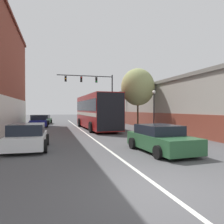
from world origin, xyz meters
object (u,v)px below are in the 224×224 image
parked_car_left_mid (27,137)px  bus (96,110)px  hatchback_foreground (161,139)px  traffic_signal_gantry (95,87)px  street_lamp (154,108)px  street_tree_near (138,87)px  parked_car_left_far (43,120)px  parked_car_left_near (39,121)px

parked_car_left_mid → bus: bearing=-27.3°
bus → hatchback_foreground: bearing=-178.7°
traffic_signal_gantry → street_lamp: size_ratio=2.13×
street_lamp → bus: bearing=135.2°
bus → street_lamp: (4.52, -4.49, 0.23)m
street_lamp → street_tree_near: (-0.58, 2.49, 2.14)m
parked_car_left_mid → parked_car_left_far: bearing=1.0°
bus → parked_car_left_far: (-5.75, 9.66, -1.38)m
parked_car_left_mid → traffic_signal_gantry: (7.34, 19.55, 4.72)m
traffic_signal_gantry → bus: bearing=-100.3°
parked_car_left_near → parked_car_left_far: bearing=-4.7°
hatchback_foreground → parked_car_left_far: size_ratio=0.97×
parked_car_left_near → street_tree_near: size_ratio=0.67×
traffic_signal_gantry → street_lamp: (2.91, -13.38, -3.15)m
hatchback_foreground → parked_car_left_mid: 6.86m
parked_car_left_near → street_tree_near: (10.00, -6.53, 3.68)m
traffic_signal_gantry → street_lamp: 14.05m
bus → hatchback_foreground: (0.71, -13.03, -1.35)m
parked_car_left_far → parked_car_left_mid: bearing=-172.6°
traffic_signal_gantry → street_lamp: traffic_signal_gantry is taller
parked_car_left_mid → traffic_signal_gantry: traffic_signal_gantry is taller
parked_car_left_far → street_lamp: (10.27, -14.15, 1.61)m
parked_car_left_far → street_lamp: bearing=-136.6°
bus → traffic_signal_gantry: (1.61, 8.89, 3.38)m
parked_car_left_mid → traffic_signal_gantry: 21.41m
parked_car_left_far → parked_car_left_near: bearing=-176.1°
street_lamp → street_tree_near: street_tree_near is taller
traffic_signal_gantry → street_tree_near: traffic_signal_gantry is taller
parked_car_left_mid → street_tree_near: 13.50m
street_lamp → parked_car_left_far: bearing=126.0°
bus → traffic_signal_gantry: bearing=-12.1°
street_tree_near → parked_car_left_mid: bearing=-138.2°
parked_car_left_near → traffic_signal_gantry: 9.99m
hatchback_foreground → street_tree_near: size_ratio=0.69×
traffic_signal_gantry → parked_car_left_near: bearing=-150.4°
street_tree_near → parked_car_left_far: bearing=129.7°
hatchback_foreground → traffic_signal_gantry: traffic_signal_gantry is taller
parked_car_left_mid → street_lamp: 12.06m
parked_car_left_far → street_lamp: 17.55m
parked_car_left_near → street_lamp: 13.99m
hatchback_foreground → parked_car_left_mid: parked_car_left_mid is taller
bus → parked_car_left_near: size_ratio=2.64×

